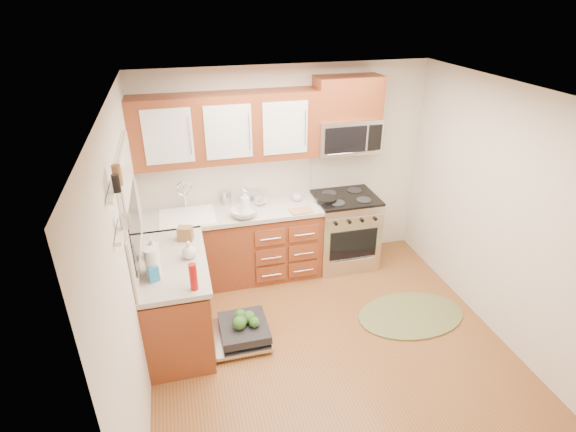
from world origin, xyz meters
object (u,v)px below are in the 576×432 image
object	(u,v)px
range	(344,230)
skillet	(326,199)
microwave	(346,135)
bowl_a	(258,201)
upper_cabinets	(226,128)
paper_towel_roll	(153,263)
bowl_b	(244,213)
rug	(411,315)
cup	(297,197)
cutting_board	(301,211)
dishwasher	(240,332)
sink	(188,226)
stock_pot	(254,198)

from	to	relation	value
range	skillet	size ratio (longest dim) A/B	3.82
microwave	bowl_a	bearing A→B (deg)	179.49
upper_cabinets	skillet	xyz separation A→B (m)	(1.12, -0.21, -0.90)
paper_towel_roll	bowl_b	xyz separation A→B (m)	(0.98, 0.97, -0.10)
rug	bowl_b	distance (m)	2.18
range	bowl_a	size ratio (longest dim) A/B	4.18
upper_cabinets	bowl_b	bearing A→B (deg)	-72.31
upper_cabinets	cup	xyz separation A→B (m)	(0.80, -0.05, -0.90)
upper_cabinets	bowl_b	distance (m)	0.97
cup	upper_cabinets	bearing A→B (deg)	176.21
rug	bowl_b	size ratio (longest dim) A/B	4.00
cutting_board	range	bearing A→B (deg)	18.17
dishwasher	bowl_a	size ratio (longest dim) A/B	3.08
sink	stock_pot	size ratio (longest dim) A/B	2.81
dishwasher	rug	world-z (taller)	dishwasher
sink	skillet	distance (m)	1.66
cutting_board	dishwasher	bearing A→B (deg)	-134.37
dishwasher	rug	xyz separation A→B (m)	(1.89, -0.10, -0.09)
skillet	stock_pot	distance (m)	0.87
cup	stock_pot	bearing A→B (deg)	171.64
sink	bowl_b	size ratio (longest dim) A/B	2.06
sink	rug	world-z (taller)	sink
microwave	cutting_board	size ratio (longest dim) A/B	3.01
rug	skillet	xyz separation A→B (m)	(-0.63, 1.17, 0.96)
microwave	paper_towel_roll	world-z (taller)	microwave
paper_towel_roll	cup	xyz separation A→B (m)	(1.67, 1.24, -0.10)
sink	dishwasher	world-z (taller)	sink
range	bowl_a	distance (m)	1.20
sink	microwave	bearing A→B (deg)	3.85
range	bowl_b	world-z (taller)	bowl_b
upper_cabinets	dishwasher	bearing A→B (deg)	-96.04
bowl_b	stock_pot	bearing A→B (deg)	62.39
paper_towel_roll	bowl_a	distance (m)	1.75
rug	bowl_b	xyz separation A→B (m)	(-1.65, 1.05, 0.96)
cutting_board	stock_pot	bearing A→B (deg)	141.81
skillet	bowl_a	bearing A→B (deg)	166.50
range	stock_pot	xyz separation A→B (m)	(-1.12, 0.17, 0.52)
range	stock_pot	world-z (taller)	stock_pot
microwave	cutting_board	bearing A→B (deg)	-152.72
range	sink	bearing A→B (deg)	-179.70
rug	cutting_board	distance (m)	1.69
rug	bowl_a	xyz separation A→B (m)	(-1.43, 1.36, 0.94)
upper_cabinets	rug	world-z (taller)	upper_cabinets
cutting_board	bowl_b	world-z (taller)	bowl_b
range	cup	world-z (taller)	cup
microwave	dishwasher	size ratio (longest dim) A/B	1.09
sink	paper_towel_roll	size ratio (longest dim) A/B	2.18
bowl_b	cup	xyz separation A→B (m)	(0.69, 0.27, -0.00)
upper_cabinets	paper_towel_roll	distance (m)	1.76
sink	rug	size ratio (longest dim) A/B	0.52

